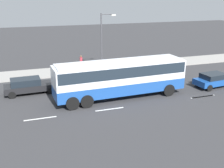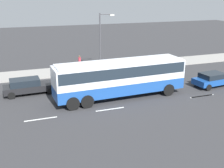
# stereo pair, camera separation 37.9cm
# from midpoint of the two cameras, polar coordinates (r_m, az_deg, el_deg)

# --- Properties ---
(ground_plane) EXTENTS (120.00, 120.00, 0.00)m
(ground_plane) POSITION_cam_midpoint_polar(r_m,az_deg,el_deg) (26.33, 2.63, -1.88)
(ground_plane) COLOR #333335
(sidewalk_curb) EXTENTS (80.00, 4.00, 0.15)m
(sidewalk_curb) POSITION_cam_midpoint_polar(r_m,az_deg,el_deg) (34.63, -2.96, 3.12)
(sidewalk_curb) COLOR gray
(sidewalk_curb) RESTS_ON ground_plane
(lane_centreline) EXTENTS (28.33, 0.16, 0.01)m
(lane_centreline) POSITION_cam_midpoint_polar(r_m,az_deg,el_deg) (22.08, -6.54, -5.99)
(lane_centreline) COLOR white
(lane_centreline) RESTS_ON ground_plane
(coach_bus) EXTENTS (11.82, 3.12, 3.33)m
(coach_bus) POSITION_cam_midpoint_polar(r_m,az_deg,el_deg) (24.62, 2.16, 1.78)
(coach_bus) COLOR #1E4C9E
(coach_bus) RESTS_ON ground_plane
(car_blue_saloon) EXTENTS (4.37, 2.25, 1.40)m
(car_blue_saloon) POSITION_cam_midpoint_polar(r_m,az_deg,el_deg) (29.75, 20.47, 0.85)
(car_blue_saloon) COLOR #194799
(car_blue_saloon) RESTS_ON ground_plane
(car_black_sedan) EXTENTS (4.85, 2.03, 1.47)m
(car_black_sedan) POSITION_cam_midpoint_polar(r_m,az_deg,el_deg) (27.07, -16.10, -0.28)
(car_black_sedan) COLOR black
(car_black_sedan) RESTS_ON ground_plane
(pedestrian_near_curb) EXTENTS (0.32, 0.32, 1.64)m
(pedestrian_near_curb) POSITION_cam_midpoint_polar(r_m,az_deg,el_deg) (34.31, -5.98, 4.65)
(pedestrian_near_curb) COLOR black
(pedestrian_near_curb) RESTS_ON sidewalk_curb
(street_lamp) EXTENTS (1.77, 0.24, 6.69)m
(street_lamp) POSITION_cam_midpoint_polar(r_m,az_deg,el_deg) (32.57, -1.51, 9.27)
(street_lamp) COLOR #47474C
(street_lamp) RESTS_ON sidewalk_curb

